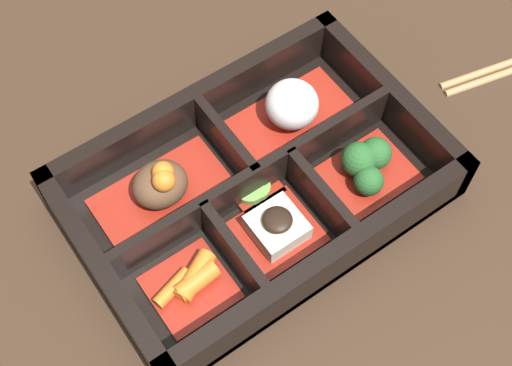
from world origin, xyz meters
TOP-DOWN VIEW (x-y plane):
  - ground_plane at (0.00, 0.00)m, footprint 3.00×3.00m
  - bento_base at (0.00, 0.00)m, footprint 0.29×0.20m
  - bento_rim at (-0.00, -0.00)m, footprint 0.29×0.20m
  - bowl_stew at (-0.07, 0.04)m, footprint 0.11×0.06m
  - bowl_rice at (0.07, 0.04)m, footprint 0.11×0.06m
  - bowl_carrots at (-0.09, -0.04)m, footprint 0.06×0.06m
  - bowl_tofu at (-0.01, -0.04)m, footprint 0.06×0.06m
  - bowl_greens at (0.08, -0.04)m, footprint 0.08×0.06m
  - bowl_pickles at (0.00, -0.00)m, footprint 0.04×0.03m

SIDE VIEW (x-z plane):
  - ground_plane at x=0.00m, z-range 0.00..0.00m
  - bento_base at x=0.00m, z-range 0.00..0.01m
  - bowl_pickles at x=0.00m, z-range 0.01..0.02m
  - bowl_carrots at x=-0.09m, z-range 0.01..0.03m
  - bowl_tofu at x=-0.01m, z-range 0.01..0.04m
  - bowl_greens at x=0.08m, z-range 0.01..0.04m
  - bento_rim at x=0.00m, z-range 0.00..0.05m
  - bowl_stew at x=-0.07m, z-range 0.00..0.05m
  - bowl_rice at x=0.07m, z-range 0.01..0.05m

